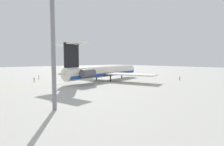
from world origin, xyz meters
TOP-DOWN VIEW (x-y plane):
  - ground at (0.00, 0.00)m, footprint 342.35×342.35m
  - main_jetliner at (-1.28, 5.93)m, footprint 45.96×41.04m
  - ground_crew_near_nose at (16.24, -15.70)m, footprint 0.31×0.38m
  - ground_crew_near_tail at (20.90, -7.24)m, footprint 0.44×0.28m
  - ground_crew_portside at (-24.42, 25.75)m, footprint 0.27×0.40m
  - safety_cone_nose at (-22.37, -19.60)m, footprint 0.40×0.40m
  - taxiway_centreline at (-2.54, -3.45)m, footprint 72.15×13.00m
  - light_mast at (30.51, 32.53)m, footprint 4.00×0.70m

SIDE VIEW (x-z plane):
  - ground at x=0.00m, z-range 0.00..0.00m
  - taxiway_centreline at x=-2.54m, z-range 0.00..0.01m
  - safety_cone_nose at x=-22.37m, z-range 0.00..0.55m
  - ground_crew_portside at x=-24.42m, z-range 0.22..1.91m
  - ground_crew_near_tail at x=20.90m, z-range 0.23..1.98m
  - ground_crew_near_nose at x=16.24m, z-range 0.24..2.07m
  - main_jetliner at x=-1.28m, z-range -3.07..10.45m
  - light_mast at x=30.51m, z-range 1.24..30.75m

